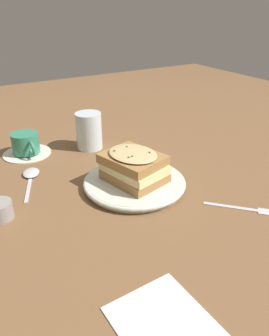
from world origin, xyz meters
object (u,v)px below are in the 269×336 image
water_glass (89,131)px  spoon (31,175)px  napkin (167,327)px  sandwich (134,166)px  dinner_plate (134,183)px  fork (258,210)px  teacup_with_saucer (26,145)px

water_glass → spoon: bearing=113.9°
napkin → sandwich: bearing=-23.9°
sandwich → water_glass: (0.26, -0.00, 0.00)m
dinner_plate → napkin: (-0.34, 0.15, -0.01)m
fork → sandwich: bearing=-96.3°
dinner_plate → spoon: size_ratio=1.51×
dinner_plate → fork: (-0.22, -0.17, -0.01)m
sandwich → fork: size_ratio=1.13×
teacup_with_saucer → napkin: 0.65m
sandwich → fork: 0.28m
sandwich → spoon: sandwich is taller
teacup_with_saucer → napkin: size_ratio=0.90×
dinner_plate → water_glass: 0.26m
water_glass → fork: (-0.48, -0.16, -0.05)m
dinner_plate → sandwich: size_ratio=1.50×
dinner_plate → spoon: bearing=48.4°
spoon → napkin: size_ratio=1.06×
sandwich → napkin: sandwich is taller
dinner_plate → teacup_with_saucer: teacup_with_saucer is taller
water_glass → napkin: size_ratio=0.70×
teacup_with_saucer → spoon: teacup_with_saucer is taller
fork → spoon: spoon is taller
dinner_plate → water_glass: size_ratio=2.26×
fork → napkin: bearing=-22.9°
sandwich → teacup_with_saucer: 0.35m
sandwich → teacup_with_saucer: (0.31, 0.17, -0.03)m
sandwich → water_glass: bearing=-0.7°
fork → spoon: 0.53m
water_glass → spoon: water_glass is taller
dinner_plate → spoon: 0.26m
spoon → napkin: (-0.51, -0.04, -0.00)m
fork → teacup_with_saucer: bearing=-101.3°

